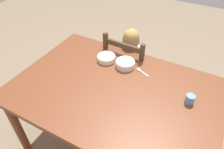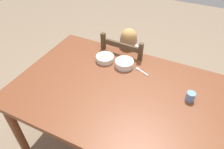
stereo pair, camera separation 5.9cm
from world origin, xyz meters
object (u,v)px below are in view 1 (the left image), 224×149
Objects in this scene: bowl_of_peas at (125,64)px; child_figure at (129,59)px; dining_table at (115,96)px; bowl_of_carrots at (106,58)px; dining_chair at (128,72)px; spoon at (140,71)px; drinking_cup at (190,99)px.

child_figure is at bearing 107.74° from bowl_of_peas.
child_figure is at bearing 104.04° from dining_table.
child_figure is 0.35m from bowl_of_carrots.
child_figure is (0.00, -0.00, 0.18)m from dining_chair.
child_figure is 5.81× the size of bowl_of_carrots.
bowl_of_carrots is at bearing 179.99° from bowl_of_peas.
dining_table is 1.69× the size of child_figure.
bowl_of_carrots is 1.20× the size of spoon.
bowl_of_carrots reaches higher than spoon.
bowl_of_carrots is at bearing -179.41° from spoon.
bowl_of_carrots reaches higher than dining_table.
spoon is at bearing 0.59° from bowl_of_carrots.
child_figure reaches higher than drinking_cup.
bowl_of_peas is 0.14m from spoon.
dining_chair is 5.63× the size of bowl_of_peas.
dining_table is at bearing -50.22° from bowl_of_carrots.
bowl_of_peas reaches higher than bowl_of_carrots.
dining_chair reaches higher than dining_table.
child_figure is at bearing 72.27° from bowl_of_carrots.
drinking_cup reaches higher than bowl_of_carrots.
child_figure is at bearing 129.12° from spoon.
dining_table is at bearing -166.47° from drinking_cup.
bowl_of_peas is 0.60m from drinking_cup.
dining_table is 0.65m from dining_chair.
drinking_cup is (0.58, -0.16, 0.00)m from bowl_of_peas.
bowl_of_carrots is at bearing 168.34° from drinking_cup.
dining_chair is at bearing 129.00° from spoon.
drinking_cup is at bearing -33.75° from child_figure.
bowl_of_peas reaches higher than dining_table.
drinking_cup is at bearing -33.89° from dining_chair.
dining_table is 0.32m from spoon.
dining_chair is (-0.15, 0.58, -0.23)m from dining_table.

